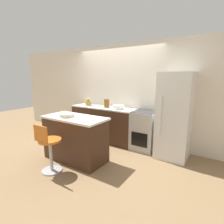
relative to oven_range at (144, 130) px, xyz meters
The scene contains 11 objects.
ground_plane 1.10m from the oven_range, 161.78° to the right, with size 14.00×14.00×0.00m, color #8E704C.
wall_back 1.29m from the oven_range, 161.07° to the left, with size 8.00×0.06×2.60m.
back_counter 1.22m from the oven_range, behind, with size 1.85×0.58×0.95m.
kitchen_island 1.66m from the oven_range, 127.53° to the right, with size 1.37×0.67×0.94m.
oven_range is the anchor object (origin of this frame).
refrigerator 0.83m from the oven_range, ahead, with size 0.66×0.71×1.85m.
stool_chair 2.22m from the oven_range, 118.31° to the right, with size 0.41×0.41×0.93m.
kettle 1.84m from the oven_range, behind, with size 0.17×0.17×0.20m.
mixing_bowl 0.90m from the oven_range, behind, with size 0.30×0.30×0.08m.
canister_jar 1.25m from the oven_range, behind, with size 0.15×0.15×0.22m.
fruit_bowl 1.88m from the oven_range, 129.77° to the right, with size 0.31×0.31×0.07m.
Camera 1 is at (2.49, -3.53, 1.76)m, focal length 28.00 mm.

